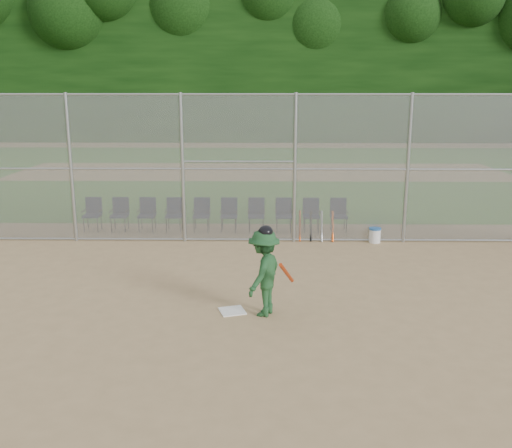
{
  "coord_description": "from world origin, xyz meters",
  "views": [
    {
      "loc": [
        0.18,
        -10.11,
        4.18
      ],
      "look_at": [
        0.0,
        2.5,
        1.1
      ],
      "focal_mm": 40.0,
      "sensor_mm": 36.0,
      "label": 1
    }
  ],
  "objects_px": {
    "batter_at_plate": "(264,272)",
    "water_cooler": "(375,235)",
    "home_plate": "(232,311)",
    "chair_0": "(92,215)"
  },
  "relations": [
    {
      "from": "water_cooler",
      "to": "home_plate",
      "type": "bearing_deg",
      "value": -126.24
    },
    {
      "from": "home_plate",
      "to": "batter_at_plate",
      "type": "distance_m",
      "value": 1.02
    },
    {
      "from": "batter_at_plate",
      "to": "water_cooler",
      "type": "height_order",
      "value": "batter_at_plate"
    },
    {
      "from": "home_plate",
      "to": "batter_at_plate",
      "type": "height_order",
      "value": "batter_at_plate"
    },
    {
      "from": "home_plate",
      "to": "chair_0",
      "type": "distance_m",
      "value": 7.6
    },
    {
      "from": "batter_at_plate",
      "to": "water_cooler",
      "type": "xyz_separation_m",
      "value": [
        3.02,
        5.06,
        -0.62
      ]
    },
    {
      "from": "home_plate",
      "to": "batter_at_plate",
      "type": "bearing_deg",
      "value": -11.25
    },
    {
      "from": "batter_at_plate",
      "to": "chair_0",
      "type": "height_order",
      "value": "batter_at_plate"
    },
    {
      "from": "chair_0",
      "to": "batter_at_plate",
      "type": "bearing_deg",
      "value": -51.07
    },
    {
      "from": "water_cooler",
      "to": "chair_0",
      "type": "bearing_deg",
      "value": 171.54
    }
  ]
}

